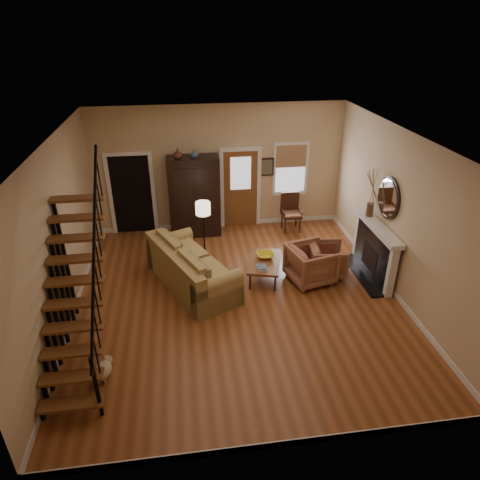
{
  "coord_description": "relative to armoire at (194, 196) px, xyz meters",
  "views": [
    {
      "loc": [
        -0.98,
        -7.2,
        5.18
      ],
      "look_at": [
        0.1,
        0.4,
        1.15
      ],
      "focal_mm": 32.0,
      "sensor_mm": 36.0,
      "label": 1
    }
  ],
  "objects": [
    {
      "name": "armchair_right",
      "position": [
        2.8,
        -2.48,
        -0.69
      ],
      "size": [
        0.88,
        0.86,
        0.73
      ],
      "primitive_type": "imported",
      "rotation": [
        0.0,
        0.0,
        1.46
      ],
      "color": "brown",
      "rests_on": "ground"
    },
    {
      "name": "floor_lamp",
      "position": [
        0.14,
        -1.48,
        -0.31
      ],
      "size": [
        0.38,
        0.38,
        1.48
      ],
      "primitive_type": null,
      "rotation": [
        0.0,
        0.0,
        -0.12
      ],
      "color": "black",
      "rests_on": "ground"
    },
    {
      "name": "sofa",
      "position": [
        -0.2,
        -2.51,
        -0.59
      ],
      "size": [
        1.98,
        2.66,
        0.91
      ],
      "primitive_type": null,
      "rotation": [
        0.0,
        0.0,
        0.43
      ],
      "color": "#A68A4B",
      "rests_on": "ground"
    },
    {
      "name": "armoire",
      "position": [
        0.0,
        0.0,
        0.0
      ],
      "size": [
        1.3,
        0.6,
        2.1
      ],
      "primitive_type": null,
      "color": "black",
      "rests_on": "ground"
    },
    {
      "name": "vase_a",
      "position": [
        -0.35,
        -0.1,
        1.17
      ],
      "size": [
        0.24,
        0.24,
        0.25
      ],
      "primitive_type": "imported",
      "color": "#4C2619",
      "rests_on": "armoire"
    },
    {
      "name": "bowl",
      "position": [
        1.44,
        -2.3,
        -0.57
      ],
      "size": [
        0.39,
        0.39,
        0.1
      ],
      "primitive_type": "imported",
      "color": "gold",
      "rests_on": "coffee_table"
    },
    {
      "name": "side_chair",
      "position": [
        2.55,
        -0.2,
        -0.54
      ],
      "size": [
        0.54,
        0.54,
        1.02
      ],
      "primitive_type": null,
      "color": "#3A1F12",
      "rests_on": "ground"
    },
    {
      "name": "fireplace",
      "position": [
        3.83,
        -2.65,
        -0.31
      ],
      "size": [
        0.33,
        1.95,
        2.3
      ],
      "color": "black",
      "rests_on": "ground"
    },
    {
      "name": "coffee_table",
      "position": [
        1.39,
        -2.45,
        -0.83
      ],
      "size": [
        0.94,
        1.27,
        0.44
      ],
      "primitive_type": null,
      "rotation": [
        0.0,
        0.0,
        -0.27
      ],
      "color": "brown",
      "rests_on": "ground"
    },
    {
      "name": "vase_b",
      "position": [
        0.05,
        -0.1,
        1.16
      ],
      "size": [
        0.2,
        0.2,
        0.21
      ],
      "primitive_type": "imported",
      "color": "#334C60",
      "rests_on": "armoire"
    },
    {
      "name": "dog",
      "position": [
        -1.73,
        -5.04,
        -0.89
      ],
      "size": [
        0.35,
        0.48,
        0.31
      ],
      "primitive_type": null,
      "rotation": [
        0.0,
        0.0,
        -0.25
      ],
      "color": "#CAB28A",
      "rests_on": "ground"
    },
    {
      "name": "books",
      "position": [
        1.27,
        -2.75,
        -0.59
      ],
      "size": [
        0.21,
        0.28,
        0.05
      ],
      "primitive_type": null,
      "color": "beige",
      "rests_on": "coffee_table"
    },
    {
      "name": "armchair_left",
      "position": [
        2.36,
        -2.69,
        -0.63
      ],
      "size": [
        1.11,
        1.09,
        0.84
      ],
      "primitive_type": "imported",
      "rotation": [
        0.0,
        0.0,
        1.82
      ],
      "color": "brown",
      "rests_on": "ground"
    },
    {
      "name": "room",
      "position": [
        0.29,
        -1.39,
        0.46
      ],
      "size": [
        7.0,
        7.33,
        3.3
      ],
      "color": "brown",
      "rests_on": "ground"
    },
    {
      "name": "staircase",
      "position": [
        -2.08,
        -4.45,
        0.55
      ],
      "size": [
        0.94,
        2.8,
        3.2
      ],
      "primitive_type": null,
      "color": "brown",
      "rests_on": "ground"
    }
  ]
}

